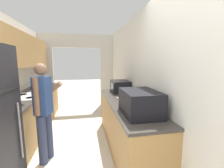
% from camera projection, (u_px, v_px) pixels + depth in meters
% --- Properties ---
extents(wall_left, '(0.38, 6.61, 2.50)m').
position_uv_depth(wall_left, '(3.00, 67.00, 2.71)').
color(wall_left, silver).
rests_on(wall_left, ground_plane).
extents(wall_right, '(0.06, 6.61, 2.50)m').
position_uv_depth(wall_right, '(141.00, 79.00, 2.80)').
color(wall_right, silver).
rests_on(wall_right, ground_plane).
extents(wall_far_with_doorway, '(2.91, 0.06, 2.50)m').
position_uv_depth(wall_far_with_doorway, '(77.00, 66.00, 5.20)').
color(wall_far_with_doorway, silver).
rests_on(wall_far_with_doorway, ground_plane).
extents(counter_left, '(0.62, 3.08, 0.89)m').
position_uv_depth(counter_left, '(35.00, 110.00, 3.56)').
color(counter_left, '#B2844C').
rests_on(counter_left, ground_plane).
extents(counter_right, '(0.62, 2.38, 0.89)m').
position_uv_depth(counter_right, '(126.00, 125.00, 2.73)').
color(counter_right, '#B2844C').
rests_on(counter_right, ground_plane).
extents(range_oven, '(0.66, 0.76, 1.03)m').
position_uv_depth(range_oven, '(28.00, 116.00, 3.11)').
color(range_oven, white).
rests_on(range_oven, ground_plane).
extents(person, '(0.50, 0.44, 1.56)m').
position_uv_depth(person, '(44.00, 111.00, 2.31)').
color(person, '#384266').
rests_on(person, ground_plane).
extents(suitcase, '(0.44, 0.64, 0.32)m').
position_uv_depth(suitcase, '(140.00, 102.00, 1.98)').
color(suitcase, black).
rests_on(suitcase, counter_right).
extents(microwave, '(0.39, 0.52, 0.26)m').
position_uv_depth(microwave, '(120.00, 86.00, 3.44)').
color(microwave, black).
rests_on(microwave, counter_right).
extents(book_stack, '(0.22, 0.30, 0.06)m').
position_uv_depth(book_stack, '(124.00, 98.00, 2.73)').
color(book_stack, white).
rests_on(book_stack, counter_right).
extents(knife, '(0.13, 0.30, 0.02)m').
position_uv_depth(knife, '(36.00, 90.00, 3.62)').
color(knife, '#B7B7BC').
rests_on(knife, counter_left).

